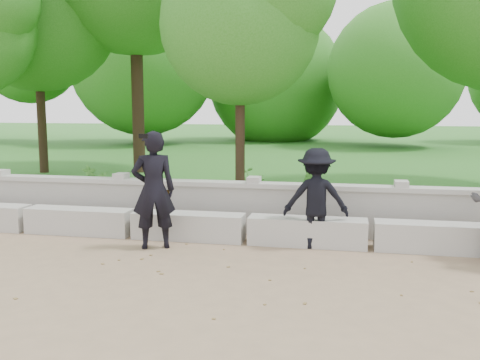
% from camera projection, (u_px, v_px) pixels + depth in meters
% --- Properties ---
extents(ground, '(80.00, 80.00, 0.00)m').
position_uv_depth(ground, '(79.00, 269.00, 7.40)').
color(ground, '#927759').
rests_on(ground, ground).
extents(lawn, '(40.00, 22.00, 0.25)m').
position_uv_depth(lawn, '(254.00, 159.00, 20.97)').
color(lawn, '#2C5F22').
rests_on(lawn, ground).
extents(concrete_bench, '(11.90, 0.45, 0.45)m').
position_uv_depth(concrete_bench, '(133.00, 224.00, 9.21)').
color(concrete_bench, '#AFACA5').
rests_on(concrete_bench, ground).
extents(parapet_wall, '(12.50, 0.35, 0.90)m').
position_uv_depth(parapet_wall, '(147.00, 203.00, 9.86)').
color(parapet_wall, '#A4A19B').
rests_on(parapet_wall, ground).
extents(man_main, '(0.80, 0.75, 1.86)m').
position_uv_depth(man_main, '(154.00, 190.00, 8.38)').
color(man_main, black).
rests_on(man_main, ground).
extents(visitor_mid, '(1.08, 0.70, 1.59)m').
position_uv_depth(visitor_mid, '(316.00, 198.00, 8.42)').
color(visitor_mid, black).
rests_on(visitor_mid, ground).
extents(tree_near_right, '(3.23, 3.23, 5.45)m').
position_uv_depth(tree_near_right, '(240.00, 13.00, 10.73)').
color(tree_near_right, '#382619').
rests_on(tree_near_right, lawn).
extents(shrub_a, '(0.38, 0.41, 0.65)m').
position_uv_depth(shrub_a, '(89.00, 180.00, 12.08)').
color(shrub_a, '#3D7A29').
rests_on(shrub_a, lawn).
extents(shrub_b, '(0.34, 0.36, 0.52)m').
position_uv_depth(shrub_b, '(308.00, 184.00, 11.80)').
color(shrub_b, '#3D7A29').
rests_on(shrub_b, lawn).
extents(shrub_c, '(0.74, 0.70, 0.64)m').
position_uv_depth(shrub_c, '(253.00, 184.00, 11.41)').
color(shrub_c, '#3D7A29').
rests_on(shrub_c, lawn).
extents(shrub_d, '(0.46, 0.46, 0.62)m').
position_uv_depth(shrub_d, '(101.00, 187.00, 11.11)').
color(shrub_d, '#3D7A29').
rests_on(shrub_d, lawn).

